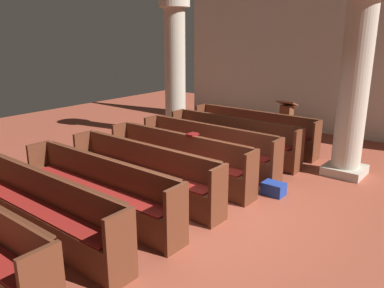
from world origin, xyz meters
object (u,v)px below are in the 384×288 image
(pew_row_6, at_px, (43,208))
(lectern, at_px, (286,124))
(pew_row_5, at_px, (99,187))
(pillar_aisle_side, at_px, (355,79))
(pew_row_2, at_px, (208,146))
(kneeler_box_blue, at_px, (274,189))
(pew_row_4, at_px, (143,170))
(hymn_book, at_px, (192,134))
(pew_row_0, at_px, (253,129))
(pillar_far_side, at_px, (175,65))
(pew_row_3, at_px, (178,157))
(pew_row_1, at_px, (232,137))

(pew_row_6, distance_m, lectern, 6.89)
(pew_row_6, height_order, lectern, lectern)
(pew_row_5, xyz_separation_m, pillar_aisle_side, (2.41, 4.31, 1.44))
(pew_row_2, distance_m, kneeler_box_blue, 1.85)
(pew_row_5, height_order, lectern, lectern)
(pew_row_4, bearing_deg, pew_row_6, -90.00)
(pillar_aisle_side, distance_m, hymn_book, 3.29)
(pew_row_0, height_order, pillar_aisle_side, pillar_aisle_side)
(pew_row_0, distance_m, pew_row_6, 5.72)
(pew_row_5, relative_size, hymn_book, 15.07)
(pew_row_6, bearing_deg, kneeler_box_blue, 62.66)
(pillar_far_side, bearing_deg, pew_row_2, -35.76)
(kneeler_box_blue, bearing_deg, pew_row_3, -162.70)
(pew_row_1, bearing_deg, hymn_book, -83.49)
(pew_row_1, bearing_deg, pew_row_4, -90.00)
(pillar_aisle_side, bearing_deg, pillar_far_side, 177.00)
(pew_row_0, bearing_deg, pew_row_5, -90.00)
(pew_row_3, bearing_deg, pew_row_6, -90.00)
(pew_row_2, relative_size, lectern, 3.03)
(pew_row_6, distance_m, kneeler_box_blue, 3.86)
(pew_row_5, distance_m, pillar_far_side, 5.33)
(hymn_book, relative_size, kneeler_box_blue, 0.57)
(pew_row_4, height_order, pew_row_5, same)
(pew_row_2, xyz_separation_m, pew_row_6, (0.00, -3.81, 0.00))
(pew_row_3, height_order, pillar_far_side, pillar_far_side)
(pillar_far_side, height_order, kneeler_box_blue, pillar_far_side)
(pew_row_5, xyz_separation_m, pew_row_6, (0.00, -0.95, 0.00))
(pew_row_0, height_order, pew_row_6, same)
(pew_row_4, bearing_deg, pew_row_3, 90.00)
(pew_row_2, relative_size, pillar_aisle_side, 0.88)
(lectern, bearing_deg, pew_row_4, -93.69)
(pew_row_2, distance_m, pew_row_5, 2.86)
(pew_row_3, relative_size, pew_row_4, 1.00)
(pew_row_5, height_order, pillar_far_side, pillar_far_side)
(pew_row_0, xyz_separation_m, pew_row_5, (0.00, -4.77, 0.00))
(pew_row_4, relative_size, kneeler_box_blue, 8.55)
(pew_row_0, bearing_deg, hymn_book, -85.81)
(lectern, relative_size, hymn_book, 4.97)
(pew_row_3, relative_size, pew_row_6, 1.00)
(hymn_book, bearing_deg, kneeler_box_blue, 12.83)
(pew_row_1, xyz_separation_m, kneeler_box_blue, (1.76, -1.36, -0.38))
(pew_row_0, height_order, pew_row_3, same)
(pew_row_4, distance_m, pillar_aisle_side, 4.38)
(pew_row_2, distance_m, pew_row_6, 3.81)
(pillar_far_side, relative_size, kneeler_box_blue, 9.69)
(pew_row_2, xyz_separation_m, lectern, (0.32, 3.07, -0.04))
(pillar_aisle_side, relative_size, kneeler_box_blue, 9.69)
(pew_row_0, xyz_separation_m, pew_row_6, (0.00, -5.72, 0.00))
(pew_row_0, relative_size, pew_row_6, 1.00)
(pew_row_3, distance_m, pillar_aisle_side, 3.70)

